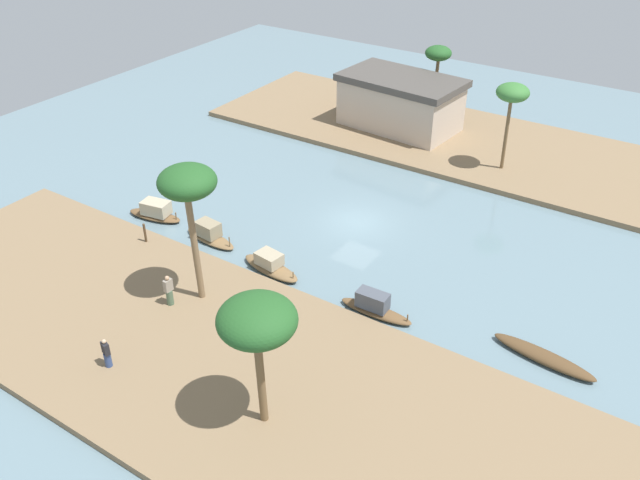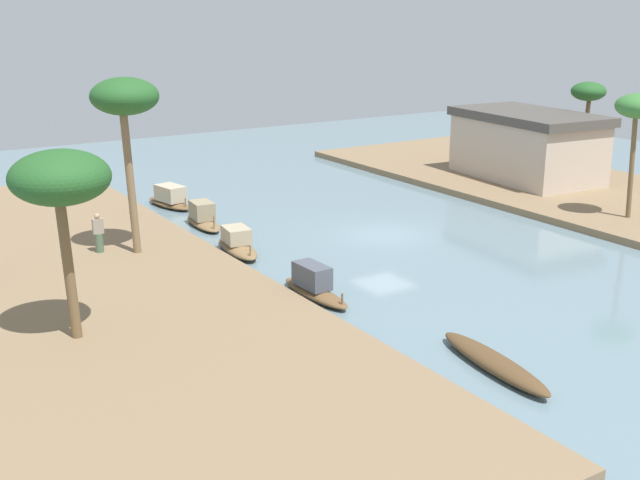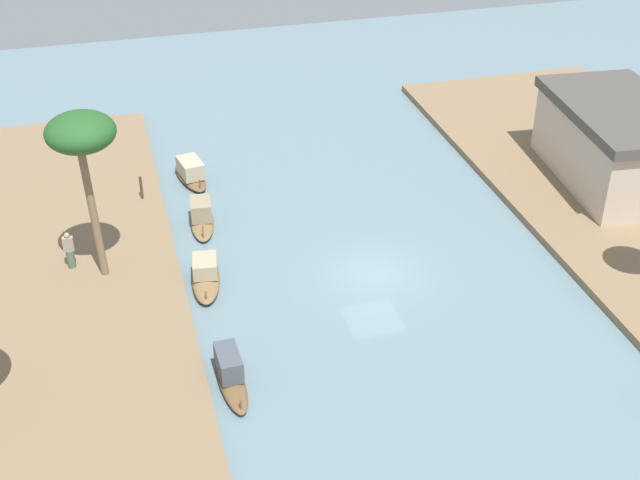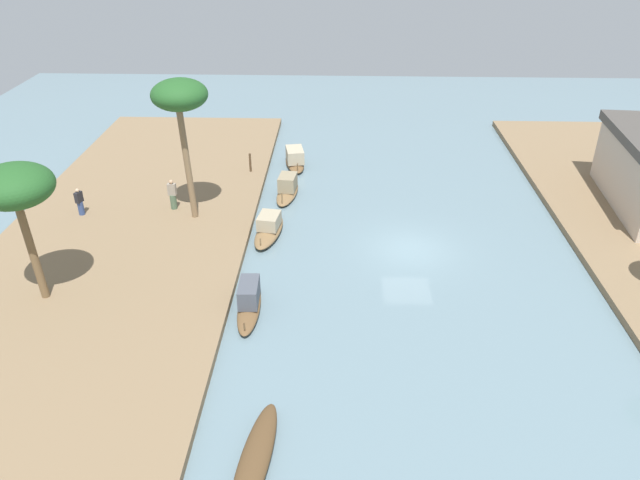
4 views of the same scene
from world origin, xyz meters
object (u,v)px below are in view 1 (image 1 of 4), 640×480
at_px(sampan_foreground, 155,212).
at_px(person_by_mooring, 169,291).
at_px(sampan_with_red_awning, 544,357).
at_px(palm_tree_right_short, 513,95).
at_px(riverside_building, 400,102).
at_px(palm_tree_left_near, 188,185).
at_px(palm_tree_left_far, 257,322).
at_px(mooring_post, 145,233).
at_px(sampan_upstream_small, 209,234).
at_px(sampan_near_left_bank, 270,265).
at_px(palm_tree_right_tall, 438,55).
at_px(sampan_open_hull, 374,306).
at_px(person_on_near_bank, 107,354).

height_order(sampan_foreground, person_by_mooring, person_by_mooring).
relative_size(sampan_with_red_awning, person_by_mooring, 2.93).
bearing_deg(palm_tree_right_short, riverside_building, 163.51).
bearing_deg(person_by_mooring, palm_tree_left_near, -31.38).
xyz_separation_m(palm_tree_left_far, riverside_building, (-9.79, 30.80, -3.12)).
bearing_deg(person_by_mooring, mooring_post, 60.88).
height_order(sampan_upstream_small, palm_tree_left_near, palm_tree_left_near).
relative_size(sampan_upstream_small, palm_tree_left_near, 0.52).
distance_m(sampan_with_red_awning, riverside_building, 27.54).
bearing_deg(palm_tree_left_far, mooring_post, 153.07).
distance_m(mooring_post, palm_tree_left_far, 16.53).
xyz_separation_m(sampan_near_left_bank, mooring_post, (-7.62, -1.99, 0.56)).
bearing_deg(palm_tree_left_near, riverside_building, 94.35).
distance_m(sampan_with_red_awning, palm_tree_left_far, 14.40).
height_order(palm_tree_right_tall, palm_tree_right_short, palm_tree_right_short).
bearing_deg(palm_tree_left_far, riverside_building, 107.64).
bearing_deg(sampan_open_hull, person_on_near_bank, -129.65).
bearing_deg(sampan_upstream_small, riverside_building, 91.15).
bearing_deg(sampan_with_red_awning, sampan_near_left_bank, -168.91).
relative_size(sampan_foreground, person_on_near_bank, 2.47).
distance_m(sampan_near_left_bank, mooring_post, 7.90).
height_order(sampan_upstream_small, person_by_mooring, person_by_mooring).
relative_size(person_on_near_bank, palm_tree_right_short, 0.25).
relative_size(palm_tree_left_near, palm_tree_right_short, 1.21).
xyz_separation_m(sampan_upstream_small, palm_tree_right_short, (11.34, 18.19, 5.40)).
xyz_separation_m(palm_tree_left_near, riverside_building, (-1.97, 25.92, -4.47)).
height_order(sampan_near_left_bank, sampan_with_red_awning, sampan_near_left_bank).
xyz_separation_m(mooring_post, palm_tree_left_far, (14.16, -7.19, 4.60)).
distance_m(sampan_upstream_small, person_on_near_bank, 11.66).
bearing_deg(sampan_near_left_bank, mooring_post, -157.45).
distance_m(sampan_open_hull, palm_tree_left_far, 10.38).
distance_m(person_by_mooring, palm_tree_right_short, 26.22).
bearing_deg(person_by_mooring, riverside_building, 6.54).
relative_size(person_on_near_bank, mooring_post, 1.29).
xyz_separation_m(sampan_foreground, mooring_post, (1.93, -2.68, 0.48)).
xyz_separation_m(sampan_open_hull, sampan_with_red_awning, (8.32, 1.28, -0.24)).
xyz_separation_m(sampan_near_left_bank, palm_tree_right_tall, (-2.04, 25.35, 5.02)).
height_order(sampan_foreground, palm_tree_right_short, palm_tree_right_short).
height_order(person_on_near_bank, palm_tree_left_near, palm_tree_left_near).
bearing_deg(palm_tree_left_near, person_by_mooring, -125.69).
height_order(person_on_near_bank, palm_tree_left_far, palm_tree_left_far).
xyz_separation_m(sampan_foreground, riverside_building, (6.29, 20.92, 1.97)).
xyz_separation_m(sampan_with_red_awning, sampan_foreground, (-24.59, -0.46, 0.25)).
xyz_separation_m(sampan_foreground, palm_tree_right_short, (15.92, 18.07, 5.36)).
relative_size(sampan_near_left_bank, sampan_open_hull, 1.01).
distance_m(mooring_post, palm_tree_right_tall, 28.26).
distance_m(sampan_foreground, person_on_near_bank, 13.89).
bearing_deg(sampan_near_left_bank, sampan_upstream_small, -178.72).
relative_size(sampan_open_hull, person_by_mooring, 2.30).
distance_m(sampan_upstream_small, sampan_with_red_awning, 20.02).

